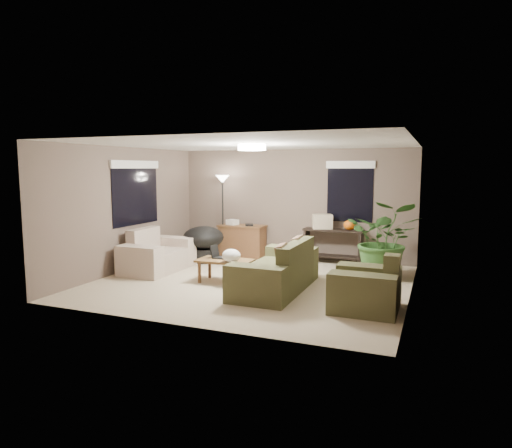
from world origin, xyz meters
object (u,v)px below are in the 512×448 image
at_px(desk, 242,241).
at_px(coffee_table, 225,263).
at_px(loveseat, 157,256).
at_px(floor_lamp, 222,189).
at_px(cat_scratching_post, 391,269).
at_px(console_table, 333,243).
at_px(armchair, 367,290).
at_px(houseplant, 385,248).
at_px(main_sofa, 278,273).
at_px(papasan_chair, 203,241).

bearing_deg(desk, coffee_table, -73.85).
relative_size(loveseat, floor_lamp, 0.84).
xyz_separation_m(loveseat, cat_scratching_post, (4.53, 0.91, -0.08)).
bearing_deg(loveseat, console_table, 32.81).
bearing_deg(armchair, coffee_table, 165.40).
bearing_deg(houseplant, armchair, -90.46).
bearing_deg(loveseat, main_sofa, -10.32).
bearing_deg(armchair, floor_lamp, 142.06).
xyz_separation_m(loveseat, desk, (1.06, 1.96, 0.08)).
relative_size(papasan_chair, houseplant, 0.77).
xyz_separation_m(desk, houseplant, (3.34, -0.90, 0.20)).
bearing_deg(armchair, desk, 137.66).
distance_m(armchair, cat_scratching_post, 1.99).
relative_size(main_sofa, floor_lamp, 1.15).
xyz_separation_m(loveseat, papasan_chair, (0.49, 1.11, 0.17)).
relative_size(armchair, coffee_table, 1.00).
bearing_deg(coffee_table, houseplant, 28.38).
height_order(houseplant, cat_scratching_post, houseplant).
bearing_deg(floor_lamp, loveseat, -107.24).
height_order(loveseat, floor_lamp, floor_lamp).
xyz_separation_m(main_sofa, floor_lamp, (-2.22, 2.40, 1.30)).
xyz_separation_m(coffee_table, papasan_chair, (-1.24, 1.49, 0.11)).
xyz_separation_m(main_sofa, houseplant, (1.59, 1.57, 0.28)).
distance_m(armchair, floor_lamp, 4.98).
bearing_deg(papasan_chair, floor_lamp, 82.77).
bearing_deg(console_table, loveseat, -147.19).
relative_size(main_sofa, papasan_chair, 1.92).
height_order(armchair, cat_scratching_post, armchair).
bearing_deg(main_sofa, armchair, -19.49).
height_order(papasan_chair, houseplant, houseplant).
distance_m(loveseat, papasan_chair, 1.22).
distance_m(desk, houseplant, 3.46).
xyz_separation_m(desk, papasan_chair, (-0.57, -0.85, 0.09)).
relative_size(armchair, console_table, 0.77).
relative_size(papasan_chair, floor_lamp, 0.60).
relative_size(coffee_table, floor_lamp, 0.52).
relative_size(main_sofa, desk, 2.00).
bearing_deg(floor_lamp, houseplant, -12.28).
height_order(main_sofa, floor_lamp, floor_lamp).
xyz_separation_m(armchair, desk, (-3.32, 3.02, 0.08)).
relative_size(console_table, papasan_chair, 1.14).
distance_m(main_sofa, armchair, 1.66).
relative_size(loveseat, coffee_table, 1.60).
relative_size(loveseat, desk, 1.45).
height_order(main_sofa, desk, main_sofa).
relative_size(houseplant, cat_scratching_post, 2.96).
height_order(loveseat, papasan_chair, loveseat).
xyz_separation_m(floor_lamp, cat_scratching_post, (3.95, -0.98, -1.38)).
height_order(coffee_table, desk, desk).
distance_m(console_table, papasan_chair, 2.87).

